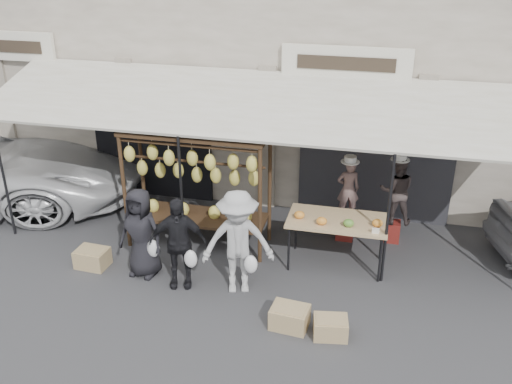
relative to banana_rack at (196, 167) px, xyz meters
The scene contains 15 objects.
ground_plane 2.41m from the banana_rack, 61.31° to the right, with size 90.00×90.00×0.00m, color #2D2D30.
shophouse 5.38m from the banana_rack, 79.76° to the left, with size 24.00×6.15×7.30m.
awning 1.50m from the banana_rack, 36.76° to the left, with size 10.00×2.35×2.92m.
banana_rack is the anchor object (origin of this frame).
produce_table 2.66m from the banana_rack, ahead, with size 1.70×0.90×1.04m.
vendor_left 2.83m from the banana_rack, 17.88° to the left, with size 0.42×0.28×1.15m, color #6F5450.
vendor_right 3.68m from the banana_rack, 15.27° to the left, with size 0.63×0.49×1.29m, color #433836.
customer_left 1.52m from the banana_rack, 117.23° to the right, with size 0.77×0.50×1.58m, color black.
customer_mid 1.54m from the banana_rack, 85.10° to the right, with size 0.93×0.39×1.59m, color black.
customer_right 1.81m from the banana_rack, 48.97° to the right, with size 1.15×0.66×1.78m, color #A4A4A4.
stool_left 3.08m from the banana_rack, 17.88° to the left, with size 0.32×0.32×0.46m, color maroon.
stool_right 3.89m from the banana_rack, 15.27° to the left, with size 0.28×0.28×0.40m, color maroon.
crate_near_a 3.22m from the banana_rack, 43.90° to the right, with size 0.55×0.42×0.33m, color tan.
crate_near_b 3.70m from the banana_rack, 37.61° to the right, with size 0.49×0.37×0.29m, color tan.
crate_far 2.41m from the banana_rack, 143.55° to the right, with size 0.54×0.41×0.32m, color tan.
Camera 1 is at (2.30, -7.20, 5.47)m, focal length 40.00 mm.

